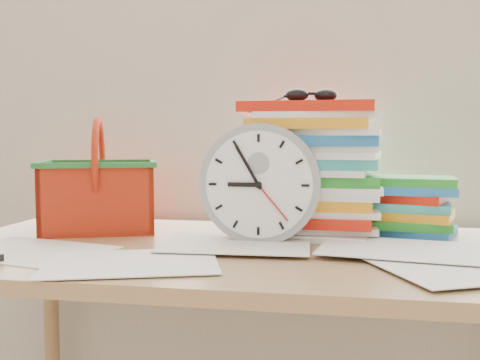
% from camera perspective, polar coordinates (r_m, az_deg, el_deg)
% --- Properties ---
extents(curtain, '(2.40, 0.01, 2.50)m').
position_cam_1_polar(curtain, '(1.58, 3.16, 15.77)').
color(curtain, beige).
rests_on(curtain, room_shell).
extents(desk, '(1.40, 0.70, 0.75)m').
position_cam_1_polar(desk, '(1.21, 0.86, -10.58)').
color(desk, '#956F46').
rests_on(desk, ground).
extents(paper_stack, '(0.35, 0.29, 0.33)m').
position_cam_1_polar(paper_stack, '(1.35, 7.55, 1.18)').
color(paper_stack, white).
rests_on(paper_stack, desk).
extents(clock, '(0.27, 0.05, 0.27)m').
position_cam_1_polar(clock, '(1.22, 2.18, -0.39)').
color(clock, gray).
rests_on(clock, desk).
extents(sunglasses, '(0.17, 0.16, 0.04)m').
position_cam_1_polar(sunglasses, '(1.31, 7.61, 8.96)').
color(sunglasses, black).
rests_on(sunglasses, paper_stack).
extents(book_stack, '(0.28, 0.24, 0.14)m').
position_cam_1_polar(book_stack, '(1.40, 17.34, -2.63)').
color(book_stack, white).
rests_on(book_stack, desk).
extents(basket, '(0.35, 0.31, 0.29)m').
position_cam_1_polar(basket, '(1.43, -14.79, 0.48)').
color(basket, red).
rests_on(basket, desk).
extents(scattered_papers, '(1.26, 0.42, 0.02)m').
position_cam_1_polar(scattered_papers, '(1.19, 0.86, -6.83)').
color(scattered_papers, white).
rests_on(scattered_papers, desk).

